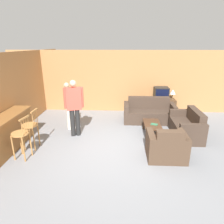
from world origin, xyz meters
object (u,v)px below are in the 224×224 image
armchair_near (166,147)px  tv_unit (160,107)px  tv (161,93)px  person_by_counter (74,105)px  table_lamp (173,92)px  bar_chair_mid (31,128)px  loveseat_right (187,127)px  bar_chair_near (21,136)px  person_by_window (68,103)px  couch_far (149,113)px  book_on_table (154,124)px  coffee_table (152,126)px

armchair_near → tv_unit: armchair_near is taller
armchair_near → tv_unit: bearing=82.6°
tv → person_by_counter: bearing=-143.4°
table_lamp → bar_chair_mid: bearing=-145.4°
loveseat_right → person_by_counter: bearing=-177.9°
bar_chair_near → bar_chair_mid: same height
bar_chair_mid → tv_unit: size_ratio=0.93×
loveseat_right → person_by_counter: person_by_counter is taller
bar_chair_near → table_lamp: size_ratio=2.70×
armchair_near → person_by_window: bearing=149.2°
tv → person_by_counter: size_ratio=0.32×
table_lamp → loveseat_right: bearing=-89.9°
couch_far → tv_unit: 1.09m
bar_chair_near → person_by_window: bearing=70.4°
tv → person_by_counter: person_by_counter is taller
person_by_window → loveseat_right: bearing=-5.8°
armchair_near → table_lamp: 3.73m
armchair_near → tv: (0.46, 3.55, 0.56)m
loveseat_right → book_on_table: 1.05m
couch_far → person_by_window: 3.05m
coffee_table → table_lamp: bearing=62.9°
bar_chair_near → couch_far: bearing=38.2°
couch_far → tv: (0.58, 0.92, 0.56)m
coffee_table → book_on_table: size_ratio=4.00×
loveseat_right → bar_chair_mid: bearing=-167.7°
tv_unit → tv: 0.57m
loveseat_right → bar_chair_near: bearing=-161.4°
bar_chair_near → coffee_table: bearing=24.2°
loveseat_right → table_lamp: size_ratio=3.53×
tv_unit → book_on_table: size_ratio=4.97×
person_by_counter → tv: bearing=36.6°
couch_far → loveseat_right: couch_far is taller
book_on_table → person_by_window: bearing=171.4°
book_on_table → person_by_counter: bearing=-177.8°
armchair_near → coffee_table: bearing=96.8°
book_on_table → tv: bearing=75.4°
person_by_window → table_lamp: bearing=24.3°
bar_chair_near → armchair_near: bar_chair_near is taller
tv_unit → bar_chair_mid: bearing=-142.5°
bar_chair_mid → table_lamp: 5.62m
book_on_table → person_by_counter: (-2.52, -0.10, 0.63)m
bar_chair_mid → person_by_window: bearing=63.7°
book_on_table → table_lamp: size_ratio=0.58×
person_by_counter → tv_unit: bearing=36.6°
bar_chair_mid → table_lamp: size_ratio=2.70×
tv → person_by_counter: 3.86m
loveseat_right → table_lamp: 2.26m
tv_unit → book_on_table: tv_unit is taller
tv_unit → person_by_counter: size_ratio=0.68×
couch_far → book_on_table: 1.29m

